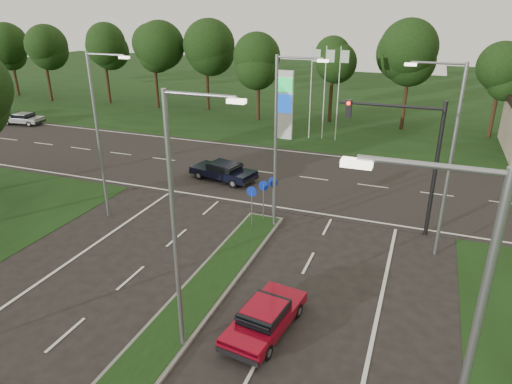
% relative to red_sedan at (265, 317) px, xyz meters
% --- Properties ---
extents(verge_far, '(160.00, 50.00, 0.02)m').
position_rel_red_sedan_xyz_m(verge_far, '(-3.21, 47.18, -0.59)').
color(verge_far, black).
rests_on(verge_far, ground).
extents(cross_road, '(160.00, 12.00, 0.02)m').
position_rel_red_sedan_xyz_m(cross_road, '(-3.21, 16.18, -0.59)').
color(cross_road, black).
rests_on(cross_road, ground).
extents(median_kerb, '(2.00, 26.00, 0.12)m').
position_rel_red_sedan_xyz_m(median_kerb, '(-3.21, -3.82, -0.53)').
color(median_kerb, slate).
rests_on(median_kerb, ground).
extents(streetlight_median_near, '(2.53, 0.22, 9.00)m').
position_rel_red_sedan_xyz_m(streetlight_median_near, '(-2.21, -1.82, 4.48)').
color(streetlight_median_near, gray).
rests_on(streetlight_median_near, ground).
extents(streetlight_median_far, '(2.53, 0.22, 9.00)m').
position_rel_red_sedan_xyz_m(streetlight_median_far, '(-2.21, 8.18, 4.48)').
color(streetlight_median_far, gray).
rests_on(streetlight_median_far, ground).
extents(streetlight_left_far, '(2.53, 0.22, 9.00)m').
position_rel_red_sedan_xyz_m(streetlight_left_far, '(-11.51, 6.18, 4.48)').
color(streetlight_left_far, gray).
rests_on(streetlight_left_far, ground).
extents(streetlight_right_far, '(2.53, 0.22, 9.00)m').
position_rel_red_sedan_xyz_m(streetlight_right_far, '(5.59, 8.18, 4.48)').
color(streetlight_right_far, gray).
rests_on(streetlight_right_far, ground).
extents(streetlight_right_near, '(2.53, 0.22, 9.00)m').
position_rel_red_sedan_xyz_m(streetlight_right_near, '(5.59, -5.82, 4.48)').
color(streetlight_right_near, gray).
rests_on(streetlight_right_near, ground).
extents(traffic_signal, '(5.10, 0.42, 7.00)m').
position_rel_red_sedan_xyz_m(traffic_signal, '(3.98, 10.18, 4.06)').
color(traffic_signal, black).
rests_on(traffic_signal, ground).
extents(median_signs, '(1.16, 1.76, 2.38)m').
position_rel_red_sedan_xyz_m(median_signs, '(-3.21, 8.58, 1.12)').
color(median_signs, gray).
rests_on(median_signs, ground).
extents(gas_pylon, '(5.80, 1.26, 8.00)m').
position_rel_red_sedan_xyz_m(gas_pylon, '(-6.99, 25.23, 2.60)').
color(gas_pylon, silver).
rests_on(gas_pylon, ground).
extents(treeline_far, '(6.00, 6.00, 9.90)m').
position_rel_red_sedan_xyz_m(treeline_far, '(-3.10, 32.12, 6.24)').
color(treeline_far, black).
rests_on(treeline_far, ground).
extents(red_sedan, '(2.16, 4.21, 1.11)m').
position_rel_red_sedan_xyz_m(red_sedan, '(0.00, 0.00, 0.00)').
color(red_sedan, maroon).
rests_on(red_sedan, ground).
extents(navy_sedan, '(4.78, 2.75, 1.24)m').
position_rel_red_sedan_xyz_m(navy_sedan, '(-7.93, 13.72, 0.07)').
color(navy_sedan, black).
rests_on(navy_sedan, ground).
extents(far_car_a, '(4.10, 2.20, 1.13)m').
position_rel_red_sedan_xyz_m(far_car_a, '(-33.30, 20.92, 0.01)').
color(far_car_a, '#969696').
rests_on(far_car_a, ground).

